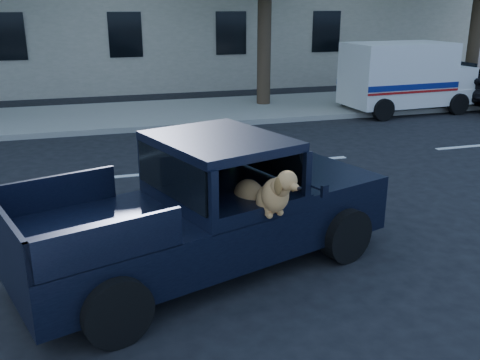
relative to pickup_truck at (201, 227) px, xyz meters
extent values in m
plane|color=black|center=(-0.56, 0.83, -0.58)|extent=(120.00, 120.00, 0.00)
cube|color=gray|center=(-0.56, 10.03, -0.50)|extent=(60.00, 4.00, 0.15)
cylinder|color=#332619|center=(4.44, 10.43, 1.62)|extent=(0.44, 0.44, 4.40)
cylinder|color=#332619|center=(12.44, 10.43, 1.62)|extent=(0.44, 0.44, 4.40)
cube|color=black|center=(0.07, 0.04, 0.00)|extent=(5.10, 3.24, 0.61)
cube|color=black|center=(1.68, 0.58, 0.38)|extent=(1.88, 2.17, 0.15)
cube|color=black|center=(0.28, 0.12, 1.07)|extent=(1.90, 2.12, 0.11)
cube|color=black|center=(0.99, 0.35, 0.75)|extent=(0.72, 1.57, 0.52)
cube|color=black|center=(0.59, -0.22, 0.18)|extent=(0.64, 0.64, 0.35)
cube|color=black|center=(1.34, -0.74, 0.60)|extent=(0.10, 0.07, 0.15)
cube|color=silver|center=(8.48, 8.46, -0.06)|extent=(4.03, 2.00, 0.47)
cube|color=silver|center=(8.11, 8.44, 0.88)|extent=(3.28, 1.96, 1.41)
cube|color=silver|center=(10.03, 8.55, 0.50)|extent=(0.94, 1.78, 0.66)
cube|color=navy|center=(8.16, 7.54, 0.36)|extent=(3.18, 0.20, 0.17)
cube|color=#9E0F0F|center=(8.16, 7.54, 0.21)|extent=(3.18, 0.20, 0.07)
camera|label=1|loc=(-1.31, -6.13, 2.69)|focal=40.00mm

